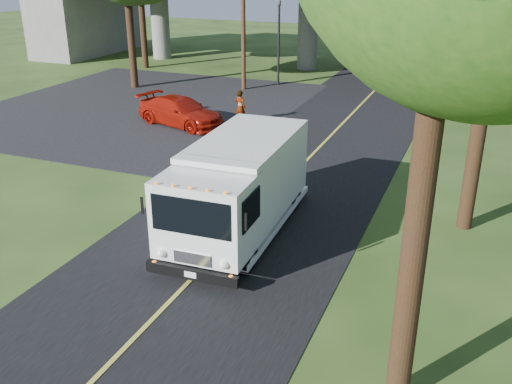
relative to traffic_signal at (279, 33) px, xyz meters
The scene contains 10 objects.
ground 26.87m from the traffic_signal, 77.01° to the right, with size 120.00×120.00×0.00m, color #273E16.
road 17.38m from the traffic_signal, 69.44° to the right, with size 7.00×90.00×0.02m, color black.
parking_lot 9.96m from the traffic_signal, 122.01° to the right, with size 16.00×18.00×0.01m, color black.
lane_line 17.38m from the traffic_signal, 69.44° to the right, with size 0.12×90.00×0.01m, color gold.
overpass 8.59m from the traffic_signal, 45.00° to the left, with size 54.00×10.00×7.30m.
traffic_signal is the anchor object (origin of this frame).
utility_pole 2.86m from the traffic_signal, 126.87° to the right, with size 1.60×0.26×9.00m.
step_van 20.86m from the traffic_signal, 73.08° to the right, with size 2.68×6.69×2.77m.
red_sedan 10.76m from the traffic_signal, 96.52° to the right, with size 1.89×4.66×1.35m, color #9E1509.
pedestrian 9.39m from the traffic_signal, 81.64° to the right, with size 0.59×0.39×1.62m, color gray.
Camera 1 is at (6.21, -7.77, 7.63)m, focal length 40.00 mm.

